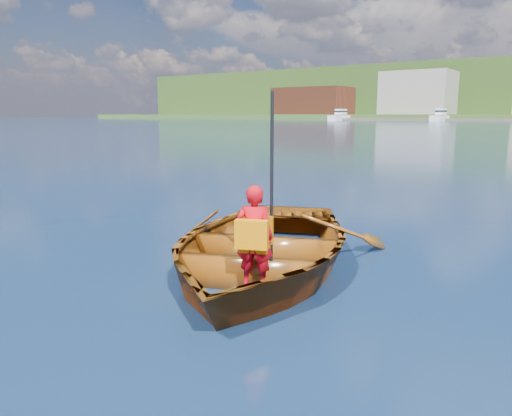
# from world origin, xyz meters

# --- Properties ---
(ground) EXTENTS (600.00, 600.00, 0.00)m
(ground) POSITION_xyz_m (0.00, 0.00, 0.00)
(ground) COLOR #112942
(ground) RESTS_ON ground
(rowboat) EXTENTS (4.54, 5.23, 0.91)m
(rowboat) POSITION_xyz_m (1.39, -0.72, 0.30)
(rowboat) COLOR brown
(rowboat) RESTS_ON ground
(child_paddler) EXTENTS (0.47, 0.44, 2.04)m
(child_paddler) POSITION_xyz_m (1.87, -1.49, 0.66)
(child_paddler) COLOR red
(child_paddler) RESTS_ON ground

